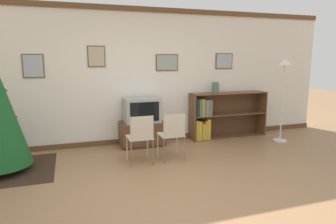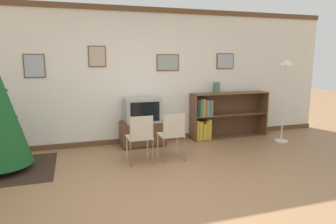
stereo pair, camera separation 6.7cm
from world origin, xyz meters
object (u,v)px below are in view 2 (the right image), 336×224
(television, at_px, (142,110))
(vase, at_px, (216,88))
(folding_chair_right, at_px, (172,134))
(standing_lamp, at_px, (285,79))
(folding_chair_left, at_px, (140,136))
(bookshelf, at_px, (216,117))
(tv_console, at_px, (143,134))

(television, relative_size, vase, 2.91)
(folding_chair_right, height_order, standing_lamp, standing_lamp)
(folding_chair_left, height_order, bookshelf, bookshelf)
(folding_chair_left, distance_m, standing_lamp, 3.23)
(tv_console, distance_m, standing_lamp, 3.07)
(folding_chair_left, relative_size, bookshelf, 0.47)
(television, relative_size, bookshelf, 0.39)
(standing_lamp, bearing_deg, folding_chair_left, -172.17)
(folding_chair_right, distance_m, standing_lamp, 2.71)
(vase, bearing_deg, tv_console, -177.14)
(folding_chair_left, xyz_separation_m, folding_chair_right, (0.55, 0.00, 0.00))
(tv_console, distance_m, folding_chair_right, 1.09)
(tv_console, height_order, folding_chair_right, folding_chair_right)
(bookshelf, relative_size, standing_lamp, 1.02)
(standing_lamp, bearing_deg, television, 167.92)
(bookshelf, bearing_deg, tv_console, -177.26)
(tv_console, relative_size, folding_chair_right, 1.06)
(tv_console, height_order, vase, vase)
(television, height_order, folding_chair_left, television)
(television, xyz_separation_m, folding_chair_left, (-0.27, -1.03, -0.25))
(television, height_order, standing_lamp, standing_lamp)
(tv_console, bearing_deg, standing_lamp, -12.13)
(folding_chair_left, height_order, vase, vase)
(tv_console, distance_m, vase, 1.84)
(television, distance_m, vase, 1.68)
(folding_chair_left, distance_m, bookshelf, 2.22)
(folding_chair_right, distance_m, bookshelf, 1.77)
(vase, bearing_deg, folding_chair_right, -140.71)
(television, xyz_separation_m, bookshelf, (1.65, 0.08, -0.25))
(vase, distance_m, standing_lamp, 1.38)
(folding_chair_right, bearing_deg, bookshelf, 38.86)
(tv_console, distance_m, bookshelf, 1.67)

